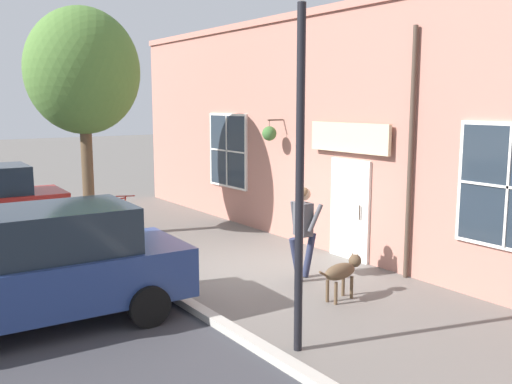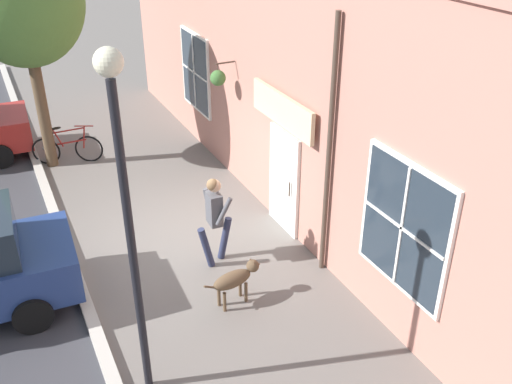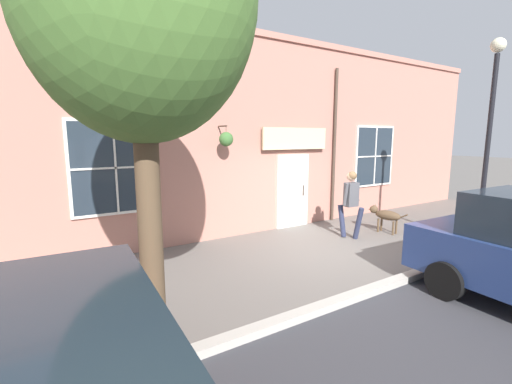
% 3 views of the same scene
% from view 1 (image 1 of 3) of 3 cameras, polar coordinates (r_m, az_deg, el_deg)
% --- Properties ---
extents(ground_plane, '(90.00, 90.00, 0.00)m').
position_cam_1_polar(ground_plane, '(11.40, -0.87, -7.65)').
color(ground_plane, '#66605B').
extents(storefront_facade, '(0.95, 18.00, 5.28)m').
position_cam_1_polar(storefront_facade, '(12.40, 8.17, 5.98)').
color(storefront_facade, '#B27566').
rests_on(storefront_facade, ground_plane).
extents(pedestrian_walking, '(0.73, 0.56, 1.74)m').
position_cam_1_polar(pedestrian_walking, '(10.50, 4.74, -3.20)').
color(pedestrian_walking, '#282D47').
rests_on(pedestrian_walking, ground_plane).
extents(dog_on_leash, '(1.11, 0.41, 0.73)m').
position_cam_1_polar(dog_on_leash, '(9.66, 8.64, -7.80)').
color(dog_on_leash, brown).
rests_on(dog_on_leash, ground_plane).
extents(street_tree_by_curb, '(2.69, 2.42, 5.47)m').
position_cam_1_polar(street_tree_by_curb, '(14.29, -16.81, 11.23)').
color(street_tree_by_curb, brown).
rests_on(street_tree_by_curb, ground_plane).
extents(leaning_bicycle, '(1.64, 0.66, 1.00)m').
position_cam_1_polar(leaning_bicycle, '(14.63, -14.71, -2.69)').
color(leaning_bicycle, black).
rests_on(leaning_bicycle, ground_plane).
extents(parked_car_mid_block, '(4.38, 2.10, 1.75)m').
position_cam_1_polar(parked_car_mid_block, '(8.94, -20.51, -7.06)').
color(parked_car_mid_block, navy).
rests_on(parked_car_mid_block, ground_plane).
extents(street_lamp, '(0.32, 0.32, 4.80)m').
position_cam_1_polar(street_lamp, '(7.19, 4.48, 7.99)').
color(street_lamp, black).
rests_on(street_lamp, ground_plane).
extents(fire_hydrant, '(0.34, 0.20, 0.77)m').
position_cam_1_polar(fire_hydrant, '(14.85, -16.60, -2.53)').
color(fire_hydrant, '#99999E').
rests_on(fire_hydrant, ground_plane).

